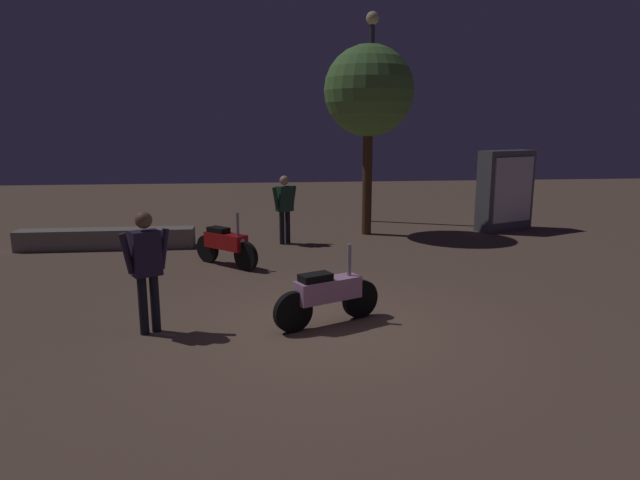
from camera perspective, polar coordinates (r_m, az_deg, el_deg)
ground_plane at (r=7.63m, az=1.25°, el=-9.19°), size 40.00×40.00×0.00m
motorcycle_pink_foreground at (r=7.65m, az=0.80°, el=-5.65°), size 1.55×0.79×1.11m
motorcycle_red_parked_left at (r=10.97m, az=-9.75°, el=-0.46°), size 1.26×1.23×1.11m
person_rider_beside at (r=7.55m, az=-17.55°, el=-2.19°), size 0.62×0.40×1.65m
person_bystander_far at (r=12.84m, az=-3.69°, el=3.77°), size 0.61×0.42×1.60m
streetlamp_near at (r=15.90m, az=5.32°, el=14.83°), size 0.36×0.36×5.77m
tree_left_bg at (r=13.95m, az=5.07°, el=15.02°), size 2.21×2.21×4.67m
kiosk_billboard at (r=15.33m, az=18.67°, el=4.87°), size 1.67×1.08×2.10m
planter_wall_low at (r=13.31m, az=-21.24°, el=0.11°), size 3.88×0.50×0.45m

